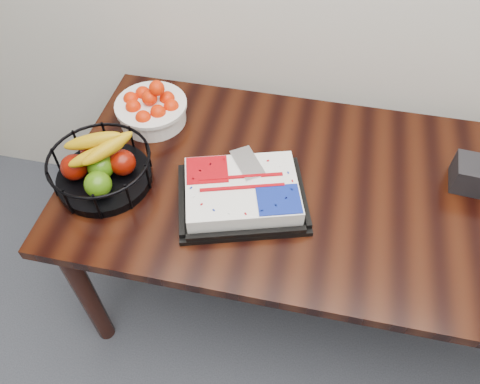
% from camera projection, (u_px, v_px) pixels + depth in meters
% --- Properties ---
extents(table, '(1.80, 0.90, 0.75)m').
position_uv_depth(table, '(325.00, 204.00, 1.64)').
color(table, black).
rests_on(table, ground).
extents(cake_tray, '(0.49, 0.43, 0.09)m').
position_uv_depth(cake_tray, '(242.00, 193.00, 1.51)').
color(cake_tray, black).
rests_on(cake_tray, table).
extents(tangerine_bowl, '(0.27, 0.27, 0.17)m').
position_uv_depth(tangerine_bowl, '(151.00, 105.00, 1.73)').
color(tangerine_bowl, white).
rests_on(tangerine_bowl, table).
extents(fruit_basket, '(0.34, 0.34, 0.18)m').
position_uv_depth(fruit_basket, '(101.00, 166.00, 1.54)').
color(fruit_basket, black).
rests_on(fruit_basket, table).
extents(napkin_box, '(0.14, 0.13, 0.10)m').
position_uv_depth(napkin_box, '(475.00, 175.00, 1.55)').
color(napkin_box, black).
rests_on(napkin_box, table).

